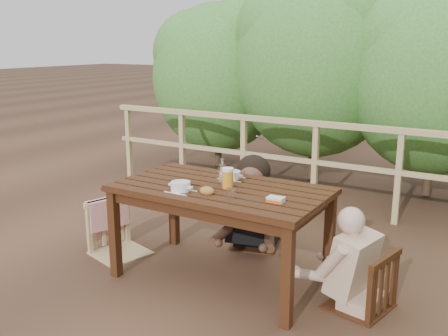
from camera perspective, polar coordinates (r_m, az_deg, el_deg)
The scene contains 16 objects.
ground at distance 4.17m, azimuth -0.36°, elevation -12.23°, with size 60.00×60.00×0.00m, color #523524.
table at distance 4.02m, azimuth -0.37°, elevation -7.44°, with size 1.62×0.91×0.75m, color black.
chair_left at distance 4.54m, azimuth -11.78°, elevation -4.21°, with size 0.45×0.45×0.90m, color tan.
chair_far at distance 4.66m, azimuth 3.62°, elevation -3.73°, with size 0.43×0.43×0.86m, color black.
chair_right at distance 3.71m, azimuth 15.20°, elevation -9.11°, with size 0.42×0.42×0.84m, color black.
woman at distance 4.60m, azimuth 3.78°, elevation -0.71°, with size 0.55×0.67×1.35m, color black, non-canonical shape.
diner_right at distance 3.63m, azimuth 15.83°, elevation -6.65°, with size 0.48×0.59×1.19m, color tan, non-canonical shape.
railing at distance 5.71m, azimuth 10.15°, elevation 0.21°, with size 5.60×0.10×1.01m, color tan.
hedge_row at distance 6.58m, azimuth 17.94°, elevation 13.84°, with size 6.60×1.60×3.80m, color #386A2A, non-canonical shape.
soup_near at distance 3.80m, azimuth -4.89°, elevation -2.16°, with size 0.25×0.25×0.08m, color white.
soup_far at distance 4.11m, azimuth 0.85°, elevation -0.87°, with size 0.24×0.24×0.08m, color silver.
bread_roll at distance 3.72m, azimuth -1.93°, elevation -2.59°, with size 0.12×0.09×0.07m, color #AD6A2C.
beer_glass at distance 3.84m, azimuth 0.42°, elevation -1.25°, with size 0.09×0.09×0.17m, color orange.
bottle at distance 3.91m, azimuth -0.20°, elevation -0.55°, with size 0.05×0.05×0.22m, color silver.
tumbler at distance 3.62m, azimuth 0.79°, elevation -2.95°, with size 0.07×0.07×0.08m, color silver.
butter_tub at distance 3.54m, azimuth 5.82°, elevation -3.65°, with size 0.12×0.08×0.05m, color white.
Camera 1 is at (1.95, -3.19, 1.84)m, focal length 40.73 mm.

